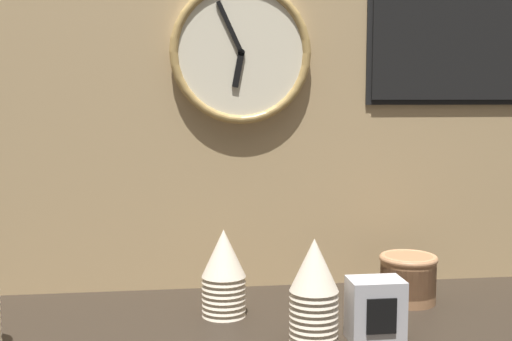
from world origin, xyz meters
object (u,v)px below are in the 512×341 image
object	(u,v)px
cup_stack_center_right	(314,290)
bowl_stack_right	(408,277)
wall_clock	(241,53)
napkin_dispenser	(375,310)
cup_stack_center	(224,273)

from	to	relation	value
cup_stack_center_right	bowl_stack_right	xyz separation A→B (cm)	(25.45, 19.54, -3.99)
bowl_stack_right	wall_clock	distance (cm)	62.47
cup_stack_center_right	napkin_dispenser	world-z (taller)	cup_stack_center_right
cup_stack_center_right	bowl_stack_right	world-z (taller)	cup_stack_center_right
wall_clock	napkin_dispenser	distance (cm)	64.29
cup_stack_center_right	napkin_dispenser	xyz separation A→B (cm)	(11.33, -1.38, -3.82)
cup_stack_center_right	napkin_dispenser	distance (cm)	12.04
cup_stack_center	cup_stack_center_right	world-z (taller)	cup_stack_center_right
cup_stack_center	cup_stack_center_right	xyz separation A→B (cm)	(15.45, -15.91, 0.59)
bowl_stack_right	napkin_dispenser	xyz separation A→B (cm)	(-14.12, -20.92, 0.18)
cup_stack_center_right	wall_clock	size ratio (longest dim) A/B	0.60
cup_stack_center	wall_clock	size ratio (longest dim) A/B	0.56
cup_stack_center_right	bowl_stack_right	size ratio (longest dim) A/B	1.52
cup_stack_center_right	wall_clock	world-z (taller)	wall_clock
bowl_stack_right	wall_clock	world-z (taller)	wall_clock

